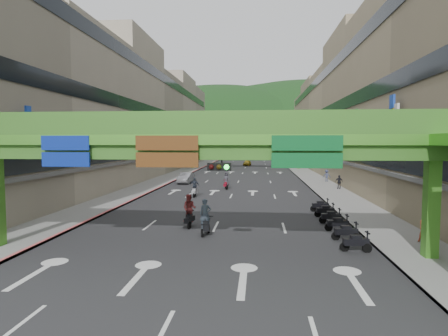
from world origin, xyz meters
TOP-DOWN VIEW (x-y plane):
  - ground at (0.00, 0.00)m, footprint 320.00×320.00m
  - road_slab at (0.00, 50.00)m, footprint 18.00×140.00m
  - sidewalk_left at (-11.00, 50.00)m, footprint 4.00×140.00m
  - sidewalk_right at (11.00, 50.00)m, footprint 4.00×140.00m
  - curb_left at (-9.10, 50.00)m, footprint 0.20×140.00m
  - curb_right at (9.10, 50.00)m, footprint 0.20×140.00m
  - building_row_left at (-18.93, 50.00)m, footprint 12.80×95.00m
  - building_row_right at (18.93, 50.00)m, footprint 12.80×95.00m
  - overpass_near at (0.93, 5.38)m, footprint 28.00×12.27m
  - overpass_far at (0.00, 65.00)m, footprint 28.00×2.20m
  - hill_left at (-15.00, 160.00)m, footprint 168.00×140.00m
  - hill_right at (25.00, 180.00)m, footprint 208.00×176.00m
  - bunting_string at (0.00, 30.00)m, footprint 26.00×0.36m
  - scooter_rider_near at (-0.37, 9.73)m, footprint 0.78×1.58m
  - scooter_rider_mid at (-1.70, 11.65)m, footprint 0.99×1.60m
  - scooter_rider_left at (-3.68, 25.06)m, footprint 1.00×1.60m
  - scooter_rider_far at (-0.98, 31.63)m, footprint 0.93×1.59m
  - parked_scooter_row at (7.80, 12.43)m, footprint 1.60×11.59m
  - car_silver at (-7.00, 37.46)m, footprint 1.81×4.48m
  - car_yellow at (0.19, 75.07)m, footprint 2.02×3.98m
  - pedestrian_red at (11.96, 8.68)m, footprint 0.88×0.73m
  - pedestrian_dark at (12.20, 32.05)m, footprint 1.02×0.78m
  - pedestrian_blue at (12.20, 40.00)m, footprint 0.79×0.53m

SIDE VIEW (x-z plane):
  - ground at x=0.00m, z-range 0.00..0.00m
  - hill_left at x=-15.00m, z-range -56.00..56.00m
  - hill_right at x=25.00m, z-range -64.00..64.00m
  - road_slab at x=0.00m, z-range 0.00..0.02m
  - sidewalk_left at x=-11.00m, z-range 0.00..0.15m
  - sidewalk_right at x=11.00m, z-range 0.00..0.15m
  - curb_left at x=-9.10m, z-range 0.00..0.18m
  - curb_right at x=9.10m, z-range 0.00..0.18m
  - parked_scooter_row at x=7.80m, z-range -0.02..1.06m
  - car_yellow at x=0.19m, z-range 0.00..1.30m
  - car_silver at x=-7.00m, z-range 0.00..1.44m
  - pedestrian_dark at x=12.20m, z-range 0.00..1.61m
  - pedestrian_blue at x=12.20m, z-range 0.00..1.64m
  - pedestrian_red at x=11.96m, z-range 0.00..1.64m
  - scooter_rider_left at x=-3.68m, z-range 0.00..2.00m
  - scooter_rider_far at x=-0.98m, z-range 0.01..2.08m
  - scooter_rider_near at x=-0.37m, z-range -0.05..2.15m
  - scooter_rider_mid at x=-1.70m, z-range 0.05..2.25m
  - overpass_near at x=0.93m, z-range 1.66..8.76m
  - overpass_far at x=0.00m, z-range 1.85..8.95m
  - bunting_string at x=0.00m, z-range 5.73..6.19m
  - building_row_left at x=-18.93m, z-range -0.04..18.96m
  - building_row_right at x=18.93m, z-range -0.04..18.96m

